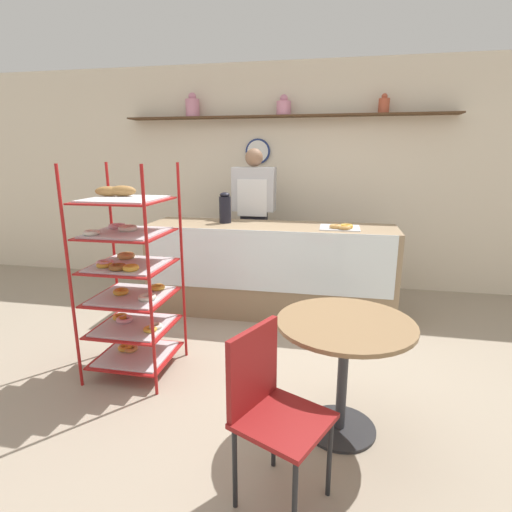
{
  "coord_description": "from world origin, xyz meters",
  "views": [
    {
      "loc": [
        0.64,
        -2.81,
        1.62
      ],
      "look_at": [
        0.0,
        0.4,
        0.8
      ],
      "focal_mm": 28.0,
      "sensor_mm": 36.0,
      "label": 1
    }
  ],
  "objects": [
    {
      "name": "display_counter",
      "position": [
        0.0,
        1.14,
        0.47
      ],
      "size": [
        2.51,
        0.64,
        0.94
      ],
      "color": "#937A5B",
      "rests_on": "ground_plane"
    },
    {
      "name": "person_worker",
      "position": [
        -0.27,
        1.64,
        0.92
      ],
      "size": [
        0.47,
        0.23,
        1.7
      ],
      "color": "#282833",
      "rests_on": "ground_plane"
    },
    {
      "name": "pastry_rack",
      "position": [
        -0.83,
        -0.23,
        0.75
      ],
      "size": [
        0.6,
        0.6,
        1.57
      ],
      "color": "#A51919",
      "rests_on": "ground_plane"
    },
    {
      "name": "cafe_chair",
      "position": [
        0.38,
        -1.19,
        0.52
      ],
      "size": [
        0.51,
        0.51,
        0.86
      ],
      "rotation": [
        0.0,
        0.0,
        7.41
      ],
      "color": "black",
      "rests_on": "ground_plane"
    },
    {
      "name": "ground_plane",
      "position": [
        0.0,
        0.0,
        0.0
      ],
      "size": [
        14.0,
        14.0,
        0.0
      ],
      "primitive_type": "plane",
      "color": "gray"
    },
    {
      "name": "donut_tray_counter",
      "position": [
        0.7,
        1.05,
        0.96
      ],
      "size": [
        0.38,
        0.33,
        0.05
      ],
      "color": "silver",
      "rests_on": "display_counter"
    },
    {
      "name": "coffee_carafe",
      "position": [
        -0.48,
        1.19,
        1.09
      ],
      "size": [
        0.12,
        0.12,
        0.32
      ],
      "color": "black",
      "rests_on": "display_counter"
    },
    {
      "name": "cafe_table",
      "position": [
        0.73,
        -0.65,
        0.54
      ],
      "size": [
        0.79,
        0.79,
        0.71
      ],
      "color": "#262628",
      "rests_on": "ground_plane"
    },
    {
      "name": "back_wall",
      "position": [
        -0.0,
        2.24,
        1.37
      ],
      "size": [
        10.0,
        0.3,
        2.7
      ],
      "color": "beige",
      "rests_on": "ground_plane"
    }
  ]
}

